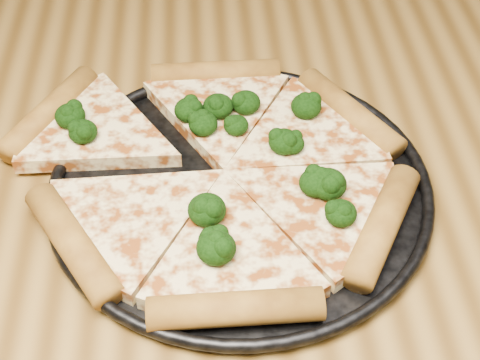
{
  "coord_description": "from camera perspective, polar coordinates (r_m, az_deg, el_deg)",
  "views": [
    {
      "loc": [
        0.05,
        -0.4,
        1.23
      ],
      "look_at": [
        0.08,
        0.06,
        0.77
      ],
      "focal_mm": 53.37,
      "sensor_mm": 36.0,
      "label": 1
    }
  ],
  "objects": [
    {
      "name": "pizza_pan",
      "position": [
        0.66,
        -0.0,
        -0.51
      ],
      "size": [
        0.35,
        0.35,
        0.02
      ],
      "color": "black",
      "rests_on": "dining_table"
    },
    {
      "name": "broccoli_florets",
      "position": [
        0.66,
        -0.53,
        1.98
      ],
      "size": [
        0.27,
        0.22,
        0.02
      ],
      "color": "black",
      "rests_on": "pizza"
    },
    {
      "name": "dining_table",
      "position": [
        0.7,
        -6.52,
        -10.24
      ],
      "size": [
        1.2,
        0.9,
        0.75
      ],
      "color": "brown",
      "rests_on": "ground"
    },
    {
      "name": "pizza",
      "position": [
        0.66,
        -1.88,
        0.86
      ],
      "size": [
        0.4,
        0.33,
        0.03
      ],
      "rotation": [
        0.0,
        0.0,
        0.01
      ],
      "color": "#F7DC97",
      "rests_on": "pizza_pan"
    }
  ]
}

